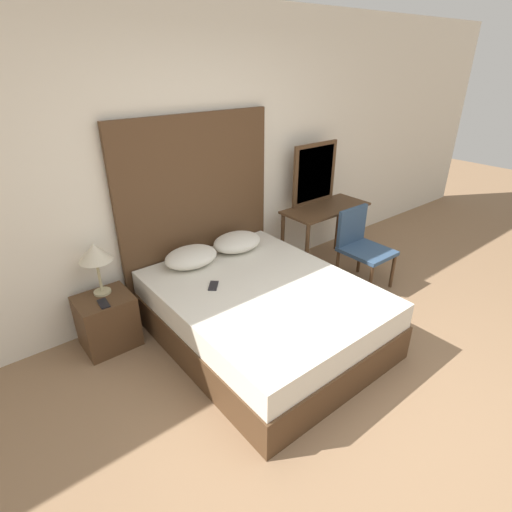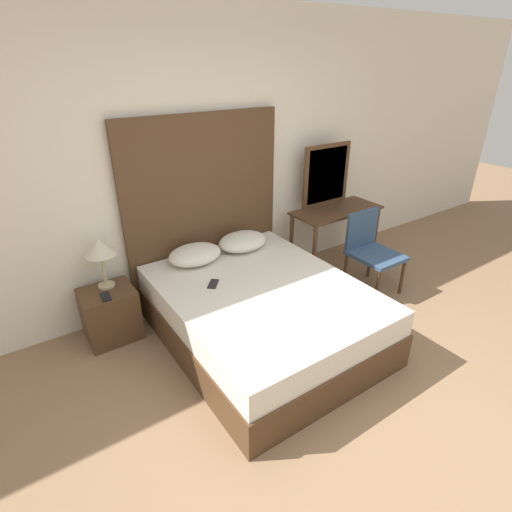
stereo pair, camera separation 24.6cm
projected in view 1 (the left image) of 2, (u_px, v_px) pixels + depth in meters
ground_plane at (387, 427)px, 2.69m from camera, size 16.00×16.00×0.00m
wall_back at (194, 163)px, 3.70m from camera, size 10.00×0.06×2.70m
bed at (263, 313)px, 3.44m from camera, size 1.53×1.91×0.52m
headboard at (198, 212)px, 3.83m from camera, size 1.60×0.05×1.80m
pillow_left at (191, 257)px, 3.63m from camera, size 0.50×0.38×0.16m
pillow_right at (237, 242)px, 3.93m from camera, size 0.50×0.38×0.16m
phone_on_bed at (213, 286)px, 3.33m from camera, size 0.15×0.16×0.01m
nightstand at (107, 321)px, 3.37m from camera, size 0.44×0.38×0.47m
table_lamp at (95, 254)px, 3.17m from camera, size 0.27×0.27×0.45m
phone_on_nightstand at (104, 303)px, 3.19m from camera, size 0.08×0.16×0.01m
vanity_desk at (325, 218)px, 4.53m from camera, size 1.03×0.46×0.73m
vanity_mirror at (315, 174)px, 4.46m from camera, size 0.64×0.03×0.68m
chair at (361, 243)px, 4.23m from camera, size 0.44×0.50×0.82m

